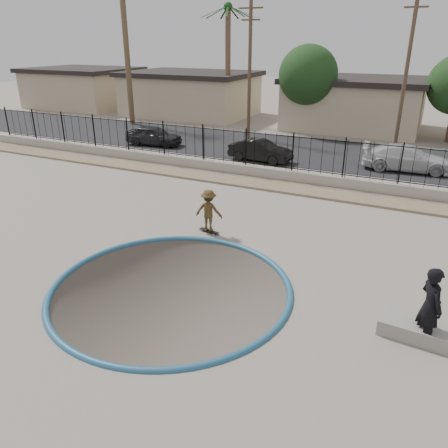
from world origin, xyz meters
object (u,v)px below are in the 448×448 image
at_px(car_b, 260,150).
at_px(car_c, 407,158).
at_px(videographer, 430,306).
at_px(skater, 209,213).
at_px(car_a, 154,135).
at_px(concrete_ledge, 414,330).
at_px(skateboard, 209,231).

bearing_deg(car_b, car_c, -74.79).
bearing_deg(videographer, skater, 31.30).
bearing_deg(car_c, videographer, -179.10).
distance_m(car_a, car_c, 15.85).
height_order(videographer, concrete_ledge, videographer).
height_order(concrete_ledge, car_c, car_c).
distance_m(concrete_ledge, car_b, 16.65).
distance_m(skateboard, car_a, 14.98).
height_order(skater, skateboard, skater).
distance_m(skateboard, car_b, 10.61).
distance_m(videographer, concrete_ledge, 0.82).
relative_size(skateboard, videographer, 0.44).
relative_size(videographer, car_b, 0.53).
distance_m(videographer, car_b, 16.83).
bearing_deg(car_c, car_b, 95.97).
xyz_separation_m(skater, skateboard, (0.00, -0.00, -0.72)).
bearing_deg(skateboard, videographer, -11.76).
bearing_deg(skater, car_a, -56.92).
bearing_deg(skateboard, concrete_ledge, -12.07).
height_order(videographer, car_b, videographer).
relative_size(videographer, car_a, 0.52).
height_order(car_a, car_c, car_c).
bearing_deg(car_a, concrete_ledge, -135.83).
relative_size(skater, skateboard, 1.81).
bearing_deg(car_b, skater, -165.11).
bearing_deg(videographer, skateboard, 31.30).
distance_m(concrete_ledge, car_a, 22.59).
height_order(skater, car_b, skater).
xyz_separation_m(skater, concrete_ledge, (7.32, -3.37, -0.58)).
bearing_deg(videographer, car_a, 15.98).
relative_size(videographer, car_c, 0.43).
bearing_deg(skater, car_c, -124.75).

